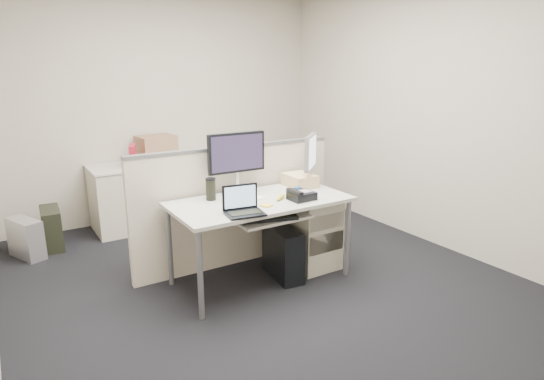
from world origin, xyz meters
TOP-DOWN VIEW (x-y plane):
  - floor at (0.00, 0.00)m, footprint 4.00×4.50m
  - wall_back at (0.00, 2.25)m, footprint 4.00×0.02m
  - wall_right at (2.00, 0.00)m, footprint 0.02×4.50m
  - desk at (0.00, 0.00)m, footprint 1.50×0.75m
  - keyboard_tray at (0.00, -0.18)m, footprint 0.62×0.32m
  - drawer_pedestal at (0.55, 0.05)m, footprint 0.40×0.55m
  - cubicle_partition at (0.00, 0.45)m, footprint 2.00×0.06m
  - back_counter at (0.00, 1.93)m, footprint 2.00×0.60m
  - monitor_main at (-0.05, 0.32)m, footprint 0.54×0.22m
  - monitor_small at (0.65, 0.18)m, footprint 0.41×0.40m
  - laptop at (-0.30, -0.28)m, footprint 0.31×0.25m
  - trackball at (0.35, -0.05)m, footprint 0.18×0.18m
  - desk_phone at (0.30, -0.18)m, footprint 0.21×0.17m
  - paper_stack at (-0.07, 0.12)m, footprint 0.25×0.29m
  - sticky_pad at (-0.05, -0.18)m, footprint 0.10×0.10m
  - travel_mug at (-0.35, 0.22)m, footprint 0.10×0.10m
  - banana at (0.15, -0.08)m, footprint 0.16×0.13m
  - cellphone at (-0.15, 0.05)m, footprint 0.09×0.11m
  - manila_folders at (0.55, 0.20)m, footprint 0.24×0.30m
  - keyboard at (-0.05, -0.22)m, footprint 0.48×0.29m
  - pc_tower_desk at (0.20, -0.05)m, footprint 0.26×0.51m
  - pc_tower_spare_dark at (-1.45, 1.77)m, footprint 0.20×0.45m
  - pc_tower_spare_silver at (-1.70, 1.63)m, footprint 0.32×0.45m
  - cardboard_box_left at (-0.21, 2.05)m, footprint 0.45×0.37m
  - cardboard_box_right at (0.60, 1.81)m, footprint 0.41×0.39m
  - red_binder at (-0.55, 1.83)m, footprint 0.15×0.29m

SIDE VIEW (x-z plane):
  - floor at x=0.00m, z-range -0.01..0.00m
  - pc_tower_spare_silver at x=-1.70m, z-range 0.00..0.39m
  - pc_tower_spare_dark at x=-1.45m, z-range 0.00..0.41m
  - pc_tower_desk at x=0.20m, z-range 0.00..0.45m
  - drawer_pedestal at x=0.55m, z-range 0.00..0.65m
  - back_counter at x=0.00m, z-range 0.00..0.72m
  - cubicle_partition at x=0.00m, z-range 0.00..1.10m
  - keyboard_tray at x=0.00m, z-range 0.61..0.63m
  - keyboard at x=-0.05m, z-range 0.63..0.66m
  - desk at x=0.00m, z-range 0.30..1.03m
  - paper_stack at x=-0.07m, z-range 0.73..0.74m
  - sticky_pad at x=-0.05m, z-range 0.73..0.74m
  - cellphone at x=-0.15m, z-range 0.73..0.74m
  - banana at x=0.15m, z-range 0.73..0.77m
  - trackball at x=0.35m, z-range 0.73..0.78m
  - desk_phone at x=0.30m, z-range 0.73..0.80m
  - manila_folders at x=0.55m, z-range 0.73..0.84m
  - travel_mug at x=-0.35m, z-range 0.73..0.90m
  - laptop at x=-0.30m, z-range 0.73..0.94m
  - cardboard_box_right at x=0.60m, z-range 0.72..0.96m
  - red_binder at x=-0.55m, z-range 0.72..0.98m
  - cardboard_box_left at x=-0.21m, z-range 0.72..1.03m
  - monitor_small at x=0.65m, z-range 0.73..1.20m
  - monitor_main at x=-0.05m, z-range 0.73..1.26m
  - wall_back at x=0.00m, z-range 0.00..2.70m
  - wall_right at x=2.00m, z-range 0.00..2.70m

